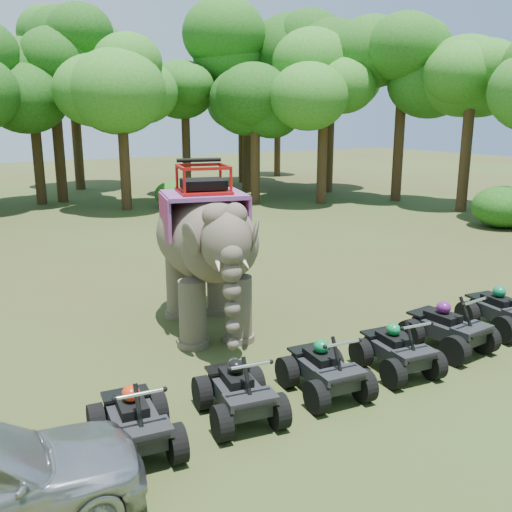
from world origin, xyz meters
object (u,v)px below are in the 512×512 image
Objects in this scene: atv_1 at (239,384)px; atv_2 at (325,362)px; atv_4 at (449,321)px; elephant at (206,247)px; atv_5 at (503,305)px; atv_0 at (134,413)px; atv_3 at (397,344)px.

atv_2 is (1.75, -0.08, 0.00)m from atv_1.
elephant is at bearing 130.88° from atv_4.
atv_4 reaches higher than atv_2.
atv_5 reaches higher than atv_2.
atv_2 is (0.33, -4.06, -1.36)m from elephant.
atv_5 is at bearing -18.05° from elephant.
atv_2 is at bearing 179.28° from atv_4.
atv_2 is 0.94× the size of atv_5.
elephant is 4.44m from atv_1.
atv_4 is 1.99m from atv_5.
atv_0 reaches higher than atv_3.
atv_1 is 1.02× the size of atv_3.
atv_5 is (3.72, 0.31, 0.05)m from atv_3.
elephant is 5.61m from atv_4.
atv_5 is (9.04, 0.20, 0.03)m from atv_0.
elephant is 4.30m from atv_2.
atv_5 reaches higher than atv_3.
atv_1 is 5.24m from atv_4.
atv_4 is at bearing 14.56° from atv_3.
atv_4 is (7.06, 0.11, 0.03)m from atv_0.
atv_5 is (7.22, 0.20, 0.04)m from atv_1.
atv_2 reaches higher than atv_3.
atv_0 reaches higher than atv_1.
atv_3 is (1.76, -0.04, -0.01)m from atv_2.
atv_5 is (5.81, -3.79, -1.32)m from elephant.
atv_0 is 1.01× the size of atv_1.
atv_3 is (2.09, -4.11, -1.37)m from elephant.
atv_4 is at bearing -170.07° from atv_5.
elephant is at bearing 58.68° from atv_0.
atv_0 is 9.04m from atv_5.
atv_4 is (3.82, -3.88, -1.32)m from elephant.
atv_0 is 5.32m from atv_3.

